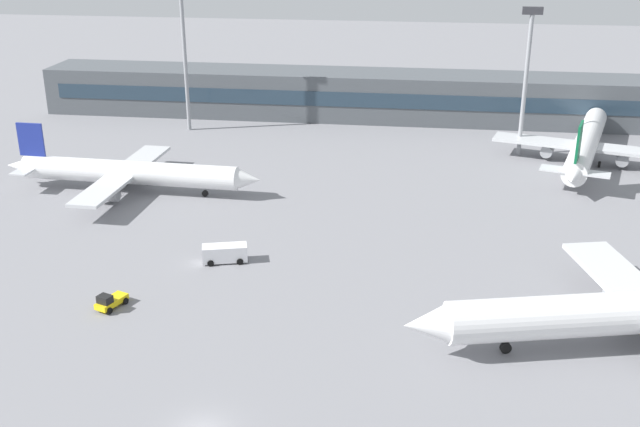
{
  "coord_description": "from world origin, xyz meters",
  "views": [
    {
      "loc": [
        16.06,
        -47.94,
        38.59
      ],
      "look_at": [
        4.08,
        40.0,
        3.0
      ],
      "focal_mm": 42.72,
      "sensor_mm": 36.0,
      "label": 1
    }
  ],
  "objects_px": {
    "service_van_white": "(225,253)",
    "airplane_mid": "(131,173)",
    "airplane_far": "(586,143)",
    "floodlight_tower_west": "(527,71)",
    "floodlight_tower_east": "(184,42)",
    "baggage_tug_yellow": "(110,301)"
  },
  "relations": [
    {
      "from": "airplane_mid",
      "to": "floodlight_tower_west",
      "type": "xyz_separation_m",
      "value": [
        58.1,
        26.46,
        11.19
      ]
    },
    {
      "from": "airplane_far",
      "to": "floodlight_tower_west",
      "type": "bearing_deg",
      "value": 166.18
    },
    {
      "from": "service_van_white",
      "to": "floodlight_tower_east",
      "type": "xyz_separation_m",
      "value": [
        -21.04,
        55.37,
        15.28
      ]
    },
    {
      "from": "airplane_far",
      "to": "floodlight_tower_east",
      "type": "distance_m",
      "value": 71.96
    },
    {
      "from": "floodlight_tower_west",
      "to": "airplane_far",
      "type": "bearing_deg",
      "value": -13.82
    },
    {
      "from": "airplane_far",
      "to": "service_van_white",
      "type": "bearing_deg",
      "value": -137.19
    },
    {
      "from": "baggage_tug_yellow",
      "to": "airplane_far",
      "type": "bearing_deg",
      "value": 44.97
    },
    {
      "from": "airplane_far",
      "to": "airplane_mid",
      "type": "bearing_deg",
      "value": -160.73
    },
    {
      "from": "baggage_tug_yellow",
      "to": "airplane_mid",
      "type": "bearing_deg",
      "value": 107.04
    },
    {
      "from": "airplane_mid",
      "to": "service_van_white",
      "type": "xyz_separation_m",
      "value": [
        19.43,
        -21.46,
        -1.83
      ]
    },
    {
      "from": "airplane_mid",
      "to": "baggage_tug_yellow",
      "type": "distance_m",
      "value": 35.64
    },
    {
      "from": "airplane_mid",
      "to": "service_van_white",
      "type": "relative_size",
      "value": 7.05
    },
    {
      "from": "airplane_far",
      "to": "floodlight_tower_west",
      "type": "xyz_separation_m",
      "value": [
        -10.32,
        2.54,
        10.95
      ]
    },
    {
      "from": "baggage_tug_yellow",
      "to": "service_van_white",
      "type": "height_order",
      "value": "service_van_white"
    },
    {
      "from": "airplane_far",
      "to": "baggage_tug_yellow",
      "type": "relative_size",
      "value": 10.63
    },
    {
      "from": "service_van_white",
      "to": "floodlight_tower_west",
      "type": "xyz_separation_m",
      "value": [
        38.67,
        47.92,
        13.03
      ]
    },
    {
      "from": "airplane_mid",
      "to": "floodlight_tower_west",
      "type": "height_order",
      "value": "floodlight_tower_west"
    },
    {
      "from": "airplane_far",
      "to": "service_van_white",
      "type": "distance_m",
      "value": 66.81
    },
    {
      "from": "airplane_far",
      "to": "floodlight_tower_east",
      "type": "xyz_separation_m",
      "value": [
        -70.03,
        9.99,
        13.21
      ]
    },
    {
      "from": "service_van_white",
      "to": "airplane_mid",
      "type": "bearing_deg",
      "value": 132.16
    },
    {
      "from": "airplane_mid",
      "to": "airplane_far",
      "type": "relative_size",
      "value": 0.94
    },
    {
      "from": "airplane_mid",
      "to": "baggage_tug_yellow",
      "type": "bearing_deg",
      "value": -72.96
    }
  ]
}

